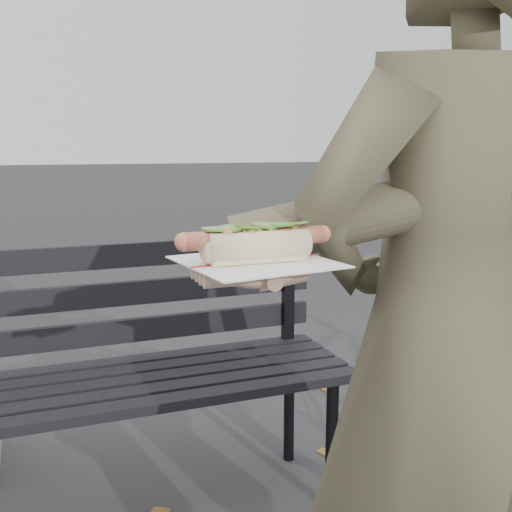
# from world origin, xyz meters

# --- Properties ---
(park_bench) EXTENTS (1.50, 0.44, 0.88)m
(park_bench) POSITION_xyz_m (0.04, 1.04, 0.52)
(park_bench) COLOR black
(park_bench) RESTS_ON ground
(person) EXTENTS (0.65, 0.47, 1.66)m
(person) POSITION_xyz_m (0.52, 0.03, 0.83)
(person) COLOR brown
(person) RESTS_ON ground
(held_hotdog) EXTENTS (0.62, 0.30, 0.20)m
(held_hotdog) POSITION_xyz_m (0.32, 0.01, 1.07)
(held_hotdog) COLOR brown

